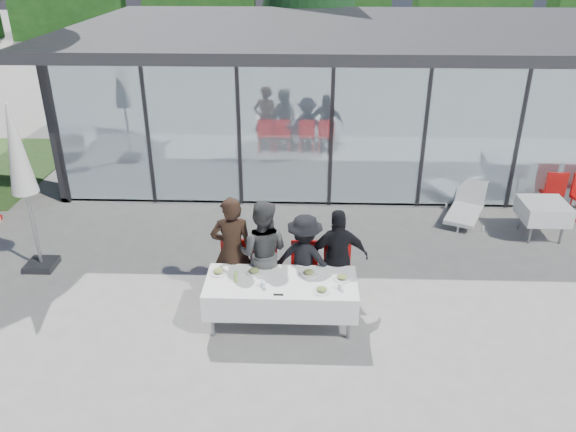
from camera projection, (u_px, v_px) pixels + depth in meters
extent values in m
plane|color=gray|center=(272.00, 311.00, 8.91)|extent=(90.00, 90.00, 0.00)
cube|color=gray|center=(359.00, 147.00, 16.02)|extent=(14.00, 8.00, 0.10)
cube|color=black|center=(352.00, 65.00, 18.86)|extent=(14.00, 0.20, 3.20)
cube|color=black|center=(113.00, 91.00, 15.57)|extent=(0.20, 8.00, 3.20)
cube|color=silver|center=(377.00, 137.00, 11.78)|extent=(13.60, 0.06, 3.10)
cube|color=#2D2D30|center=(367.00, 29.00, 14.24)|extent=(14.80, 8.80, 0.24)
cube|color=#262628|center=(58.00, 134.00, 11.99)|extent=(0.08, 0.10, 3.10)
cube|color=#262628|center=(148.00, 135.00, 11.93)|extent=(0.08, 0.10, 3.10)
cube|color=#262628|center=(239.00, 136.00, 11.87)|extent=(0.08, 0.10, 3.10)
cube|color=#262628|center=(331.00, 137.00, 11.81)|extent=(0.08, 0.10, 3.10)
cube|color=#262628|center=(424.00, 138.00, 11.75)|extent=(0.08, 0.10, 3.10)
cube|color=#262628|center=(518.00, 139.00, 11.68)|extent=(0.08, 0.10, 3.10)
cube|color=red|center=(268.00, 150.00, 14.58)|extent=(0.45, 0.45, 0.90)
cube|color=red|center=(325.00, 144.00, 14.98)|extent=(0.45, 0.45, 0.90)
cube|color=red|center=(422.00, 151.00, 14.45)|extent=(0.45, 0.45, 0.90)
cube|color=red|center=(493.00, 144.00, 15.02)|extent=(0.45, 0.45, 0.90)
cube|color=#173E13|center=(67.00, 1.00, 33.59)|extent=(6.50, 2.00, 4.40)
cube|color=#173E13|center=(200.00, 2.00, 33.33)|extent=(6.50, 2.00, 4.40)
cube|color=#173E13|center=(334.00, 2.00, 33.08)|extent=(6.50, 2.00, 4.40)
cube|color=#173E13|center=(471.00, 3.00, 32.82)|extent=(6.50, 2.00, 4.40)
cube|color=white|center=(281.00, 293.00, 8.41)|extent=(2.26, 0.96, 0.42)
cylinder|color=gray|center=(212.00, 316.00, 8.21)|extent=(0.06, 0.06, 0.71)
cylinder|color=gray|center=(349.00, 319.00, 8.14)|extent=(0.06, 0.06, 0.71)
cylinder|color=gray|center=(219.00, 289.00, 8.84)|extent=(0.06, 0.06, 0.71)
cylinder|color=gray|center=(346.00, 292.00, 8.77)|extent=(0.06, 0.06, 0.71)
imported|color=black|center=(232.00, 250.00, 8.83)|extent=(0.74, 0.74, 1.82)
cube|color=red|center=(234.00, 274.00, 9.07)|extent=(0.44, 0.44, 0.05)
cube|color=red|center=(235.00, 254.00, 9.14)|extent=(0.44, 0.04, 0.55)
cylinder|color=red|center=(222.00, 292.00, 9.01)|extent=(0.04, 0.04, 0.43)
cylinder|color=red|center=(244.00, 293.00, 9.00)|extent=(0.04, 0.04, 0.43)
cylinder|color=red|center=(225.00, 280.00, 9.34)|extent=(0.04, 0.04, 0.43)
cylinder|color=red|center=(246.00, 280.00, 9.32)|extent=(0.04, 0.04, 0.43)
imported|color=#464646|center=(262.00, 252.00, 8.83)|extent=(0.97, 0.97, 1.76)
cube|color=red|center=(263.00, 274.00, 9.05)|extent=(0.44, 0.44, 0.05)
cube|color=red|center=(264.00, 255.00, 9.12)|extent=(0.44, 0.04, 0.55)
cylinder|color=red|center=(251.00, 293.00, 9.00)|extent=(0.04, 0.04, 0.43)
cylinder|color=red|center=(274.00, 293.00, 8.99)|extent=(0.04, 0.04, 0.43)
cylinder|color=red|center=(253.00, 281.00, 9.32)|extent=(0.04, 0.04, 0.43)
cylinder|color=red|center=(275.00, 281.00, 9.31)|extent=(0.04, 0.04, 0.43)
imported|color=black|center=(305.00, 259.00, 8.86)|extent=(1.23, 1.23, 1.53)
cube|color=red|center=(304.00, 275.00, 9.03)|extent=(0.44, 0.44, 0.05)
cube|color=red|center=(305.00, 256.00, 9.10)|extent=(0.44, 0.04, 0.55)
cylinder|color=red|center=(293.00, 294.00, 8.98)|extent=(0.04, 0.04, 0.43)
cylinder|color=red|center=(315.00, 294.00, 8.96)|extent=(0.04, 0.04, 0.43)
cylinder|color=red|center=(293.00, 281.00, 9.30)|extent=(0.04, 0.04, 0.43)
cylinder|color=red|center=(315.00, 282.00, 9.29)|extent=(0.04, 0.04, 0.43)
imported|color=black|center=(338.00, 257.00, 8.82)|extent=(1.04, 1.04, 1.62)
cube|color=red|center=(337.00, 276.00, 9.01)|extent=(0.44, 0.44, 0.05)
cube|color=red|center=(337.00, 256.00, 9.08)|extent=(0.44, 0.04, 0.55)
cylinder|color=red|center=(326.00, 294.00, 8.96)|extent=(0.04, 0.04, 0.43)
cylinder|color=red|center=(348.00, 295.00, 8.95)|extent=(0.04, 0.04, 0.43)
cylinder|color=red|center=(325.00, 282.00, 9.28)|extent=(0.04, 0.04, 0.43)
cylinder|color=red|center=(347.00, 282.00, 9.27)|extent=(0.04, 0.04, 0.43)
cylinder|color=white|center=(218.00, 273.00, 8.51)|extent=(0.26, 0.26, 0.01)
ellipsoid|color=#B39E47|center=(218.00, 271.00, 8.50)|extent=(0.15, 0.15, 0.05)
cylinder|color=white|center=(254.00, 272.00, 8.53)|extent=(0.26, 0.26, 0.01)
ellipsoid|color=#406B28|center=(254.00, 270.00, 8.51)|extent=(0.15, 0.15, 0.05)
cylinder|color=white|center=(309.00, 274.00, 8.49)|extent=(0.26, 0.26, 0.01)
ellipsoid|color=#B39E47|center=(309.00, 272.00, 8.47)|extent=(0.15, 0.15, 0.05)
cylinder|color=white|center=(342.00, 279.00, 8.36)|extent=(0.26, 0.26, 0.01)
ellipsoid|color=#406B28|center=(342.00, 277.00, 8.35)|extent=(0.15, 0.15, 0.05)
cylinder|color=white|center=(322.00, 291.00, 8.07)|extent=(0.26, 0.26, 0.01)
ellipsoid|color=#406B28|center=(322.00, 289.00, 8.05)|extent=(0.15, 0.15, 0.05)
cylinder|color=#7BAB47|center=(236.00, 277.00, 8.27)|extent=(0.06, 0.06, 0.16)
cylinder|color=silver|center=(263.00, 284.00, 8.15)|extent=(0.07, 0.07, 0.10)
cylinder|color=silver|center=(340.00, 287.00, 8.09)|extent=(0.07, 0.07, 0.10)
cube|color=black|center=(278.00, 295.00, 7.98)|extent=(0.14, 0.03, 0.01)
cube|color=white|center=(543.00, 211.00, 10.96)|extent=(0.86, 0.86, 0.36)
cylinder|color=gray|center=(531.00, 227.00, 10.79)|extent=(0.05, 0.05, 0.72)
cylinder|color=gray|center=(563.00, 227.00, 10.77)|extent=(0.05, 0.05, 0.72)
cylinder|color=gray|center=(521.00, 213.00, 11.33)|extent=(0.05, 0.05, 0.72)
cylinder|color=gray|center=(551.00, 214.00, 11.31)|extent=(0.05, 0.05, 0.72)
cylinder|color=red|center=(570.00, 206.00, 12.01)|extent=(0.04, 0.04, 0.43)
cube|color=red|center=(550.00, 192.00, 12.07)|extent=(0.45, 0.45, 0.05)
cube|color=red|center=(556.00, 185.00, 11.79)|extent=(0.44, 0.05, 0.55)
cylinder|color=red|center=(543.00, 205.00, 12.02)|extent=(0.04, 0.04, 0.43)
cylinder|color=red|center=(560.00, 205.00, 12.01)|extent=(0.04, 0.04, 0.43)
cylinder|color=red|center=(537.00, 198.00, 12.34)|extent=(0.04, 0.04, 0.43)
cylinder|color=red|center=(553.00, 199.00, 12.33)|extent=(0.04, 0.04, 0.43)
cube|color=black|center=(42.00, 265.00, 10.09)|extent=(0.50, 0.50, 0.12)
cylinder|color=gray|center=(27.00, 199.00, 9.53)|extent=(0.06, 0.06, 2.70)
cone|color=silver|center=(16.00, 149.00, 9.14)|extent=(0.44, 0.44, 1.52)
cube|color=white|center=(464.00, 213.00, 11.77)|extent=(1.09, 1.43, 0.08)
cube|color=white|center=(471.00, 192.00, 12.09)|extent=(0.66, 0.49, 0.54)
cylinder|color=white|center=(458.00, 229.00, 11.33)|extent=(0.04, 0.04, 0.14)
cylinder|color=white|center=(483.00, 229.00, 11.31)|extent=(0.04, 0.04, 0.14)
cylinder|color=white|center=(446.00, 206.00, 12.32)|extent=(0.04, 0.04, 0.14)
cylinder|color=white|center=(469.00, 207.00, 12.30)|extent=(0.04, 0.04, 0.14)
cylinder|color=#382316|center=(307.00, 76.00, 20.15)|extent=(0.44, 0.44, 2.00)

